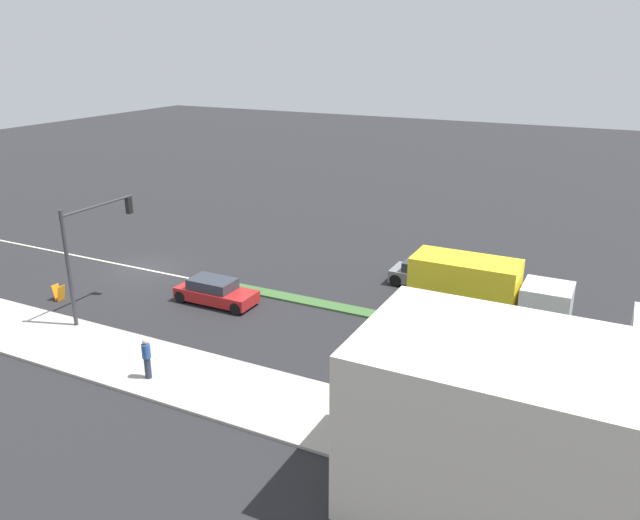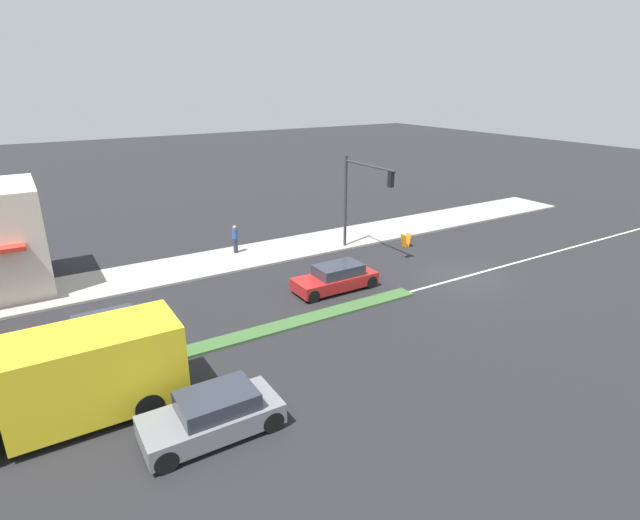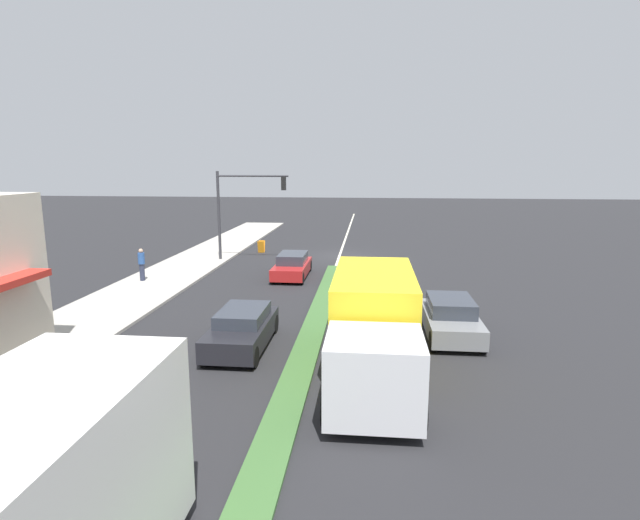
{
  "view_description": "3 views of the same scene",
  "coord_description": "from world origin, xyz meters",
  "px_view_note": "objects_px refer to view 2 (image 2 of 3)",
  "views": [
    {
      "loc": [
        26.28,
        24.95,
        12.81
      ],
      "look_at": [
        -1.16,
        11.15,
        1.97
      ],
      "focal_mm": 35.0,
      "sensor_mm": 36.0,
      "label": 1
    },
    {
      "loc": [
        -17.07,
        19.55,
        9.94
      ],
      "look_at": [
        1.76,
        8.01,
        1.93
      ],
      "focal_mm": 28.0,
      "sensor_mm": 36.0,
      "label": 2
    },
    {
      "loc": [
        -2.04,
        33.5,
        6.08
      ],
      "look_at": [
        0.3,
        10.31,
        1.64
      ],
      "focal_mm": 28.0,
      "sensor_mm": 36.0,
      "label": 3
    }
  ],
  "objects_px": {
    "delivery_truck": "(63,382)",
    "sedan_dark": "(102,332)",
    "hatchback_red": "(336,278)",
    "traffic_signal_main": "(360,190)",
    "suv_grey": "(213,415)",
    "warning_aframe_sign": "(406,240)",
    "pedestrian": "(235,238)"
  },
  "relations": [
    {
      "from": "traffic_signal_main",
      "to": "warning_aframe_sign",
      "type": "bearing_deg",
      "value": -99.33
    },
    {
      "from": "pedestrian",
      "to": "sedan_dark",
      "type": "height_order",
      "value": "pedestrian"
    },
    {
      "from": "delivery_truck",
      "to": "hatchback_red",
      "type": "xyz_separation_m",
      "value": [
        4.4,
        -12.63,
        -0.85
      ]
    },
    {
      "from": "warning_aframe_sign",
      "to": "hatchback_red",
      "type": "distance_m",
      "value": 8.22
    },
    {
      "from": "pedestrian",
      "to": "suv_grey",
      "type": "bearing_deg",
      "value": 155.27
    },
    {
      "from": "traffic_signal_main",
      "to": "hatchback_red",
      "type": "height_order",
      "value": "traffic_signal_main"
    },
    {
      "from": "pedestrian",
      "to": "suv_grey",
      "type": "distance_m",
      "value": 16.31
    },
    {
      "from": "traffic_signal_main",
      "to": "hatchback_red",
      "type": "relative_size",
      "value": 1.32
    },
    {
      "from": "pedestrian",
      "to": "delivery_truck",
      "type": "height_order",
      "value": "delivery_truck"
    },
    {
      "from": "pedestrian",
      "to": "delivery_truck",
      "type": "relative_size",
      "value": 0.23
    },
    {
      "from": "delivery_truck",
      "to": "sedan_dark",
      "type": "bearing_deg",
      "value": -21.08
    },
    {
      "from": "sedan_dark",
      "to": "hatchback_red",
      "type": "xyz_separation_m",
      "value": [
        -0.0,
        -10.93,
        -0.02
      ]
    },
    {
      "from": "sedan_dark",
      "to": "delivery_truck",
      "type": "bearing_deg",
      "value": 158.92
    },
    {
      "from": "traffic_signal_main",
      "to": "pedestrian",
      "type": "height_order",
      "value": "traffic_signal_main"
    },
    {
      "from": "pedestrian",
      "to": "traffic_signal_main",
      "type": "bearing_deg",
      "value": -119.97
    },
    {
      "from": "suv_grey",
      "to": "hatchback_red",
      "type": "xyz_separation_m",
      "value": [
        7.2,
        -9.03,
        -0.04
      ]
    },
    {
      "from": "pedestrian",
      "to": "warning_aframe_sign",
      "type": "relative_size",
      "value": 2.02
    },
    {
      "from": "traffic_signal_main",
      "to": "suv_grey",
      "type": "distance_m",
      "value": 17.58
    },
    {
      "from": "delivery_truck",
      "to": "sedan_dark",
      "type": "distance_m",
      "value": 4.79
    },
    {
      "from": "hatchback_red",
      "to": "suv_grey",
      "type": "bearing_deg",
      "value": 128.57
    },
    {
      "from": "suv_grey",
      "to": "delivery_truck",
      "type": "bearing_deg",
      "value": 52.11
    },
    {
      "from": "warning_aframe_sign",
      "to": "sedan_dark",
      "type": "xyz_separation_m",
      "value": [
        -3.38,
        18.41,
        0.21
      ]
    },
    {
      "from": "traffic_signal_main",
      "to": "suv_grey",
      "type": "height_order",
      "value": "traffic_signal_main"
    },
    {
      "from": "traffic_signal_main",
      "to": "delivery_truck",
      "type": "xyz_separation_m",
      "value": [
        -8.32,
        16.82,
        -2.43
      ]
    },
    {
      "from": "traffic_signal_main",
      "to": "sedan_dark",
      "type": "xyz_separation_m",
      "value": [
        -3.92,
        15.12,
        -3.27
      ]
    },
    {
      "from": "hatchback_red",
      "to": "delivery_truck",
      "type": "bearing_deg",
      "value": 109.21
    },
    {
      "from": "suv_grey",
      "to": "traffic_signal_main",
      "type": "bearing_deg",
      "value": -49.92
    },
    {
      "from": "pedestrian",
      "to": "delivery_truck",
      "type": "xyz_separation_m",
      "value": [
        -12.01,
        10.42,
        0.46
      ]
    },
    {
      "from": "pedestrian",
      "to": "sedan_dark",
      "type": "distance_m",
      "value": 11.59
    },
    {
      "from": "warning_aframe_sign",
      "to": "suv_grey",
      "type": "xyz_separation_m",
      "value": [
        -10.58,
        16.51,
        0.23
      ]
    },
    {
      "from": "traffic_signal_main",
      "to": "sedan_dark",
      "type": "height_order",
      "value": "traffic_signal_main"
    },
    {
      "from": "sedan_dark",
      "to": "pedestrian",
      "type": "bearing_deg",
      "value": -48.89
    }
  ]
}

